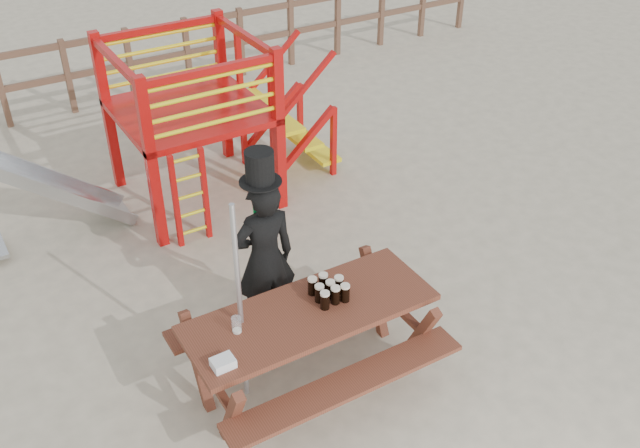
# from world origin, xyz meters

# --- Properties ---
(ground) EXTENTS (60.00, 60.00, 0.00)m
(ground) POSITION_xyz_m (0.00, 0.00, 0.00)
(ground) COLOR #C4B599
(ground) RESTS_ON ground
(back_fence) EXTENTS (15.09, 0.09, 1.20)m
(back_fence) POSITION_xyz_m (0.00, 7.00, 0.74)
(back_fence) COLOR brown
(back_fence) RESTS_ON ground
(playground_fort) EXTENTS (4.71, 1.84, 2.10)m
(playground_fort) POSITION_xyz_m (0.12, 3.58, 1.07)
(playground_fort) COLOR #B70D0C
(playground_fort) RESTS_ON ground
(picnic_table) EXTENTS (2.23, 1.55, 0.86)m
(picnic_table) POSITION_xyz_m (-0.22, -0.00, 0.54)
(picnic_table) COLOR brown
(picnic_table) RESTS_ON ground
(man_with_hat) EXTENTS (0.65, 0.46, 2.01)m
(man_with_hat) POSITION_xyz_m (-0.21, 0.86, 0.90)
(man_with_hat) COLOR black
(man_with_hat) RESTS_ON ground
(metal_pole) EXTENTS (0.04, 0.04, 2.04)m
(metal_pole) POSITION_xyz_m (-0.79, 0.17, 1.02)
(metal_pole) COLOR #B2B2B7
(metal_pole) RESTS_ON ground
(parasol_base) EXTENTS (0.48, 0.48, 0.20)m
(parasol_base) POSITION_xyz_m (1.29, 0.62, 0.06)
(parasol_base) COLOR #3D3E43
(parasol_base) RESTS_ON ground
(paper_bag) EXTENTS (0.18, 0.14, 0.08)m
(paper_bag) POSITION_xyz_m (-1.14, -0.23, 0.90)
(paper_bag) COLOR white
(paper_bag) RESTS_ON picnic_table
(stout_pints) EXTENTS (0.30, 0.31, 0.17)m
(stout_pints) POSITION_xyz_m (0.01, 0.05, 0.95)
(stout_pints) COLOR black
(stout_pints) RESTS_ON picnic_table
(empty_glasses) EXTENTS (0.08, 0.08, 0.15)m
(empty_glasses) POSITION_xyz_m (-0.87, 0.08, 0.93)
(empty_glasses) COLOR silver
(empty_glasses) RESTS_ON picnic_table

